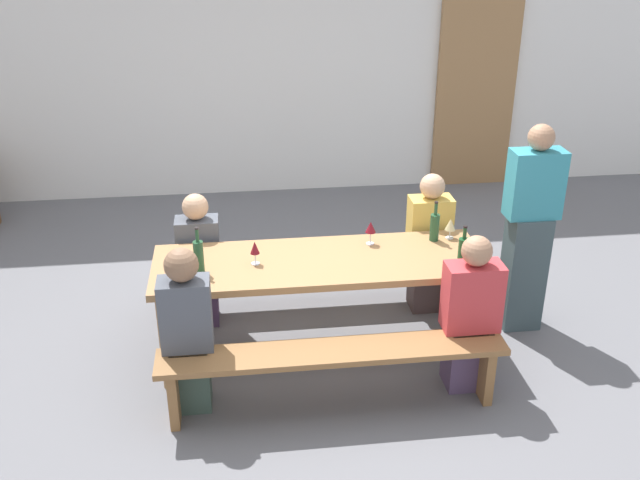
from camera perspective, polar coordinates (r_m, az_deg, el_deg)
The scene contains 17 objects.
ground_plane at distance 5.41m, azimuth -0.00°, elevation -8.66°, with size 24.00×24.00×0.00m, color slate.
back_wall at distance 8.05m, azimuth -3.13°, elevation 14.96°, with size 14.00×0.20×3.20m, color white.
wooden_door at distance 8.46m, azimuth 12.17°, elevation 11.13°, with size 0.90×0.06×2.10m, color #9E7247.
tasting_table at distance 5.07m, azimuth -0.00°, elevation -2.31°, with size 2.33×0.76×0.75m.
bench_near at distance 4.66m, azimuth 1.05°, elevation -9.56°, with size 2.23×0.30×0.45m.
bench_far at distance 5.81m, azimuth -0.83°, elevation -2.00°, with size 2.23×0.30×0.45m.
wine_bottle_0 at distance 4.89m, azimuth -9.57°, elevation -1.23°, with size 0.07×0.07×0.33m.
wine_bottle_1 at distance 4.99m, azimuth 11.25°, elevation -0.90°, with size 0.07×0.07×0.30m.
wine_bottle_2 at distance 5.35m, azimuth 9.05°, elevation 1.07°, with size 0.07×0.07×0.30m.
wine_glass_0 at distance 4.94m, azimuth -5.17°, elevation -0.67°, with size 0.07×0.07×0.17m.
wine_glass_1 at distance 5.22m, azimuth 4.02°, elevation 0.97°, with size 0.08×0.08×0.18m.
wine_glass_2 at distance 5.40m, azimuth 10.27°, elevation 1.18°, with size 0.08×0.08×0.15m.
seated_guest_near_0 at distance 4.65m, azimuth -10.45°, elevation -7.19°, with size 0.32×0.24×1.14m.
seated_guest_near_1 at distance 4.89m, azimuth 11.79°, elevation -5.98°, with size 0.37×0.24×1.11m.
seated_guest_far_0 at distance 5.59m, azimuth -9.50°, elevation -1.76°, with size 0.32×0.24×1.07m.
seated_guest_far_1 at distance 5.76m, azimuth 8.55°, elevation -0.45°, with size 0.33×0.24×1.15m.
standing_host at distance 5.58m, azimuth 16.15°, elevation 0.49°, with size 0.39×0.24×1.62m.
Camera 1 is at (-0.56, -4.47, 3.00)m, focal length 40.48 mm.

